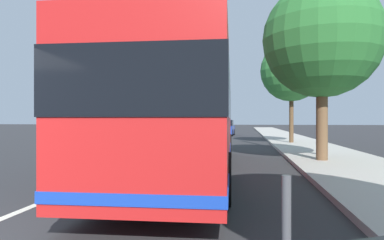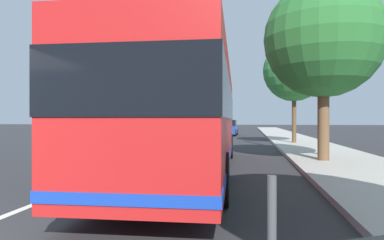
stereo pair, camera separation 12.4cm
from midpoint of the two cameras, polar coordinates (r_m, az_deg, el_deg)
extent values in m
cube|color=#B2ADA3|center=(13.94, 23.70, -6.25)|extent=(110.00, 3.60, 0.14)
cube|color=silver|center=(14.09, -6.75, -6.45)|extent=(110.00, 0.16, 0.01)
cube|color=red|center=(10.37, 0.00, 0.79)|extent=(12.48, 2.89, 2.76)
cube|color=black|center=(10.38, 0.00, 2.78)|extent=(12.52, 2.93, 0.93)
cube|color=#193FB2|center=(10.42, 0.00, -5.44)|extent=(12.51, 2.92, 0.16)
cylinder|color=black|center=(14.50, -2.35, -4.30)|extent=(1.01, 0.34, 1.00)
cylinder|color=black|center=(14.30, 6.47, -4.36)|extent=(1.01, 0.34, 1.00)
cylinder|color=black|center=(6.86, -13.74, -9.14)|extent=(1.01, 0.34, 1.00)
cylinder|color=black|center=(6.42, 5.38, -9.77)|extent=(1.01, 0.34, 1.00)
cylinder|color=#4C4C51|center=(2.38, 14.69, -17.28)|extent=(0.06, 0.06, 0.70)
cube|color=navy|center=(34.94, 6.02, -1.62)|extent=(4.37, 2.03, 0.82)
cube|color=black|center=(34.72, 5.98, -0.47)|extent=(2.13, 1.80, 0.59)
cylinder|color=black|center=(36.45, 4.88, -1.98)|extent=(0.65, 0.24, 0.64)
cylinder|color=black|center=(36.29, 7.59, -1.99)|extent=(0.65, 0.24, 0.64)
cylinder|color=black|center=(33.63, 4.32, -2.15)|extent=(0.65, 0.24, 0.64)
cylinder|color=black|center=(33.46, 7.25, -2.16)|extent=(0.65, 0.24, 0.64)
cube|color=gray|center=(44.16, 1.45, -1.33)|extent=(4.51, 2.11, 0.74)
cube|color=black|center=(44.21, 1.46, -0.54)|extent=(2.33, 1.84, 0.47)
cylinder|color=black|center=(42.65, 2.43, -1.69)|extent=(0.65, 0.26, 0.64)
cylinder|color=black|center=(42.80, 0.16, -1.68)|extent=(0.65, 0.26, 0.64)
cylinder|color=black|center=(45.56, 2.67, -1.58)|extent=(0.65, 0.26, 0.64)
cylinder|color=black|center=(45.70, 0.54, -1.57)|extent=(0.65, 0.26, 0.64)
cube|color=gray|center=(50.30, 1.60, -1.17)|extent=(4.13, 1.92, 0.73)
cube|color=black|center=(50.38, 1.62, -0.49)|extent=(1.93, 1.71, 0.46)
cylinder|color=black|center=(48.87, 2.39, -1.47)|extent=(0.65, 0.24, 0.64)
cylinder|color=black|center=(49.06, 0.47, -1.46)|extent=(0.65, 0.24, 0.64)
cylinder|color=black|center=(51.56, 2.68, -1.39)|extent=(0.65, 0.24, 0.64)
cylinder|color=black|center=(51.74, 0.86, -1.39)|extent=(0.65, 0.24, 0.64)
cube|color=black|center=(32.92, -2.07, -1.82)|extent=(4.46, 1.96, 0.71)
cube|color=black|center=(33.11, -1.99, -0.71)|extent=(2.39, 1.77, 0.55)
cylinder|color=black|center=(31.32, -1.14, -2.31)|extent=(0.64, 0.23, 0.64)
cylinder|color=black|center=(31.72, -4.16, -2.28)|extent=(0.64, 0.23, 0.64)
cylinder|color=black|center=(34.18, -0.13, -2.11)|extent=(0.64, 0.23, 0.64)
cylinder|color=black|center=(34.54, -2.91, -2.09)|extent=(0.64, 0.23, 0.64)
cylinder|color=brown|center=(13.22, 21.31, 0.15)|extent=(0.40, 0.40, 3.24)
sphere|color=#286B2D|center=(13.54, 21.31, 12.49)|extent=(4.23, 4.23, 4.23)
cylinder|color=brown|center=(22.90, 16.80, 0.51)|extent=(0.28, 0.28, 3.57)
sphere|color=#337F38|center=(23.12, 16.80, 7.88)|extent=(3.93, 3.93, 3.93)
cylinder|color=slate|center=(15.52, 21.02, 9.90)|extent=(0.23, 0.23, 8.51)
camera|label=1|loc=(0.06, -89.64, 0.00)|focal=32.00mm
camera|label=2|loc=(0.06, 90.36, 0.00)|focal=32.00mm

